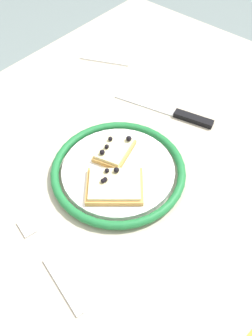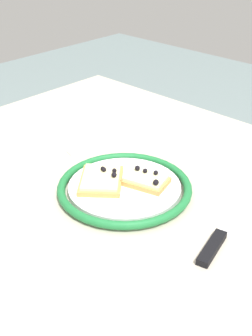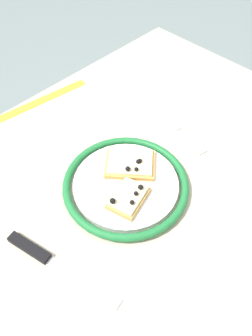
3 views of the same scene
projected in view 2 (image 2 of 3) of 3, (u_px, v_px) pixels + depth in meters
The scene contains 6 objects.
dining_table at pixel (145, 224), 0.93m from camera, with size 1.16×0.84×0.71m.
plate at pixel (125, 188), 0.88m from camera, with size 0.26×0.26×0.02m.
pizza_slice_near at pixel (147, 181), 0.88m from camera, with size 0.10×0.08×0.03m.
pizza_slice_far at pixel (101, 179), 0.88m from camera, with size 0.13×0.13×0.03m.
knife at pixel (219, 237), 0.76m from camera, with size 0.07×0.24×0.01m.
fork at pixel (43, 161), 0.99m from camera, with size 0.07×0.20×0.00m.
Camera 2 is at (0.49, -0.57, 1.20)m, focal length 48.07 mm.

